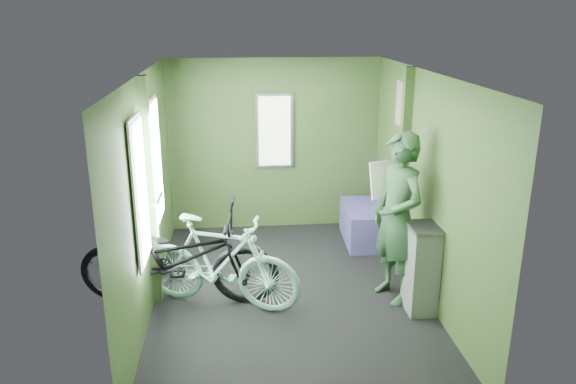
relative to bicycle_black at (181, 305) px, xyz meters
name	(u,v)px	position (x,y,z in m)	size (l,w,h in m)	color
room	(285,162)	(1.08, 0.18, 1.44)	(4.00, 4.02, 2.31)	black
bicycle_black	(181,305)	(0.00, 0.00, 0.00)	(0.70, 2.01, 1.05)	black
bicycle_mint	(221,307)	(0.40, -0.09, 0.00)	(0.47, 1.66, 1.00)	#9CE6D1
passenger	(398,218)	(2.20, -0.04, 0.88)	(0.62, 0.75, 1.76)	#2A4D2F
waste_box	(421,269)	(2.38, -0.32, 0.45)	(0.26, 0.37, 0.90)	slate
bench_seat	(367,220)	(2.27, 1.49, 0.29)	(0.56, 0.96, 0.99)	navy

